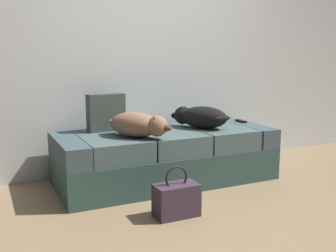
{
  "coord_description": "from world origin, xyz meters",
  "views": [
    {
      "loc": [
        -1.51,
        -2.12,
        1.15
      ],
      "look_at": [
        0.0,
        1.06,
        0.53
      ],
      "focal_mm": 42.08,
      "sensor_mm": 36.0,
      "label": 1
    }
  ],
  "objects_px": {
    "dog_tan": "(139,125)",
    "tv_remote": "(241,121)",
    "throw_pillow": "(106,112)",
    "handbag": "(176,199)",
    "couch": "(166,156)",
    "dog_dark": "(200,117)"
  },
  "relations": [
    {
      "from": "couch",
      "to": "tv_remote",
      "type": "height_order",
      "value": "tv_remote"
    },
    {
      "from": "dog_tan",
      "to": "tv_remote",
      "type": "bearing_deg",
      "value": 12.39
    },
    {
      "from": "tv_remote",
      "to": "throw_pillow",
      "type": "xyz_separation_m",
      "value": [
        -1.41,
        0.13,
        0.16
      ]
    },
    {
      "from": "tv_remote",
      "to": "handbag",
      "type": "xyz_separation_m",
      "value": [
        -1.2,
        -0.89,
        -0.36
      ]
    },
    {
      "from": "dog_dark",
      "to": "throw_pillow",
      "type": "xyz_separation_m",
      "value": [
        -0.85,
        0.25,
        0.06
      ]
    },
    {
      "from": "couch",
      "to": "dog_dark",
      "type": "height_order",
      "value": "dog_dark"
    },
    {
      "from": "dog_tan",
      "to": "dog_dark",
      "type": "bearing_deg",
      "value": 13.04
    },
    {
      "from": "dog_dark",
      "to": "tv_remote",
      "type": "xyz_separation_m",
      "value": [
        0.56,
        0.11,
        -0.1
      ]
    },
    {
      "from": "couch",
      "to": "dog_dark",
      "type": "distance_m",
      "value": 0.49
    },
    {
      "from": "couch",
      "to": "handbag",
      "type": "bearing_deg",
      "value": -109.83
    },
    {
      "from": "tv_remote",
      "to": "dog_tan",
      "type": "bearing_deg",
      "value": -165.96
    },
    {
      "from": "couch",
      "to": "dog_dark",
      "type": "xyz_separation_m",
      "value": [
        0.35,
        -0.02,
        0.35
      ]
    },
    {
      "from": "couch",
      "to": "throw_pillow",
      "type": "xyz_separation_m",
      "value": [
        -0.5,
        0.22,
        0.41
      ]
    },
    {
      "from": "dog_dark",
      "to": "dog_tan",
      "type": "bearing_deg",
      "value": -166.96
    },
    {
      "from": "couch",
      "to": "throw_pillow",
      "type": "distance_m",
      "value": 0.68
    },
    {
      "from": "dog_tan",
      "to": "tv_remote",
      "type": "distance_m",
      "value": 1.28
    },
    {
      "from": "dog_tan",
      "to": "throw_pillow",
      "type": "xyz_separation_m",
      "value": [
        -0.16,
        0.4,
        0.06
      ]
    },
    {
      "from": "couch",
      "to": "handbag",
      "type": "xyz_separation_m",
      "value": [
        -0.29,
        -0.8,
        -0.11
      ]
    },
    {
      "from": "dog_tan",
      "to": "throw_pillow",
      "type": "relative_size",
      "value": 1.65
    },
    {
      "from": "tv_remote",
      "to": "throw_pillow",
      "type": "relative_size",
      "value": 0.44
    },
    {
      "from": "throw_pillow",
      "to": "handbag",
      "type": "xyz_separation_m",
      "value": [
        0.21,
        -1.02,
        -0.52
      ]
    },
    {
      "from": "dog_tan",
      "to": "tv_remote",
      "type": "xyz_separation_m",
      "value": [
        1.25,
        0.27,
        -0.1
      ]
    }
  ]
}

